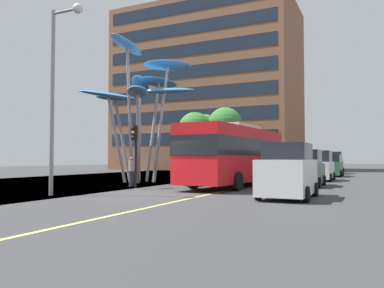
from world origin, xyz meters
The scene contains 17 objects.
ground centered at (-0.65, 0.00, -0.05)m, with size 120.00×240.00×0.10m.
red_bus centered at (2.13, 6.69, 1.97)m, with size 3.32×10.46×3.60m.
leaf_sculpture centered at (-5.22, 7.83, 6.54)m, with size 7.59×8.97×9.45m.
traffic_light_kerb_near centered at (-2.43, 2.97, 2.50)m, with size 0.28×0.42×3.45m.
traffic_light_kerb_far centered at (-2.08, 7.61, 2.65)m, with size 0.28×0.42×3.66m.
traffic_light_island_mid centered at (-2.76, 11.97, 2.80)m, with size 0.28×0.42×3.88m.
car_parked_near centered at (6.22, 1.24, 1.07)m, with size 2.02×4.00×2.25m.
car_parked_mid centered at (5.80, 8.68, 1.00)m, with size 1.93×4.02×2.14m.
car_parked_far centered at (5.78, 15.06, 1.03)m, with size 2.02×4.25×2.21m.
car_side_street centered at (5.93, 22.52, 0.94)m, with size 1.99×4.35×1.99m.
car_far_side centered at (5.58, 29.54, 1.10)m, with size 1.94×3.87×2.37m.
street_lamp centered at (-3.15, -1.99, 5.27)m, with size 1.72×0.44×8.36m.
tree_pavement_near centered at (-5.54, 25.09, 4.77)m, with size 4.69×4.31×7.28m.
tree_pavement_far centered at (-8.16, 23.95, 5.04)m, with size 3.83×4.46×6.76m.
pedestrian centered at (-3.32, 3.98, 0.88)m, with size 0.34×0.34×1.74m.
no_entry_sign centered at (-2.88, 8.93, 1.85)m, with size 0.60×0.12×2.79m.
backdrop_building centered at (-13.50, 39.93, 12.19)m, with size 26.56×15.58×24.38m.
Camera 1 is at (9.35, -14.67, 1.62)m, focal length 35.81 mm.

